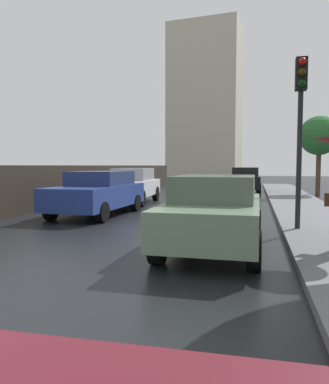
# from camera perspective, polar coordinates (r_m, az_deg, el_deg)

# --- Properties ---
(car_black_near_kerb) EXTENTS (1.79, 4.27, 1.54)m
(car_black_near_kerb) POSITION_cam_1_polar(r_m,az_deg,el_deg) (22.57, 12.22, 1.78)
(car_black_near_kerb) COLOR black
(car_black_near_kerb) RESTS_ON ground
(car_green_mid_road) EXTENTS (1.81, 4.19, 1.45)m
(car_green_mid_road) POSITION_cam_1_polar(r_m,az_deg,el_deg) (7.38, 7.67, -2.94)
(car_green_mid_road) COLOR slate
(car_green_mid_road) RESTS_ON ground
(car_white_behind_camera) EXTENTS (1.90, 4.32, 1.53)m
(car_white_behind_camera) POSITION_cam_1_polar(r_m,az_deg,el_deg) (16.40, -4.88, 1.06)
(car_white_behind_camera) COLOR silver
(car_white_behind_camera) RESTS_ON ground
(car_blue_far_lane) EXTENTS (2.00, 4.36, 1.45)m
(car_blue_far_lane) POSITION_cam_1_polar(r_m,az_deg,el_deg) (12.56, -10.14, -0.04)
(car_blue_far_lane) COLOR navy
(car_blue_far_lane) RESTS_ON ground
(traffic_light) EXTENTS (0.26, 0.39, 4.01)m
(traffic_light) POSITION_cam_1_polar(r_m,az_deg,el_deg) (9.48, 20.06, 11.65)
(traffic_light) COLOR black
(traffic_light) RESTS_ON sidewalk_strip
(street_tree_near) EXTENTS (2.07, 2.07, 4.26)m
(street_tree_near) POSITION_cam_1_polar(r_m,az_deg,el_deg) (21.51, 22.56, 7.89)
(street_tree_near) COLOR #4C3823
(street_tree_near) RESTS_ON ground
(distant_tower) EXTENTS (10.43, 7.35, 21.46)m
(distant_tower) POSITION_cam_1_polar(r_m,az_deg,el_deg) (55.18, 6.19, 13.51)
(distant_tower) COLOR beige
(distant_tower) RESTS_ON ground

